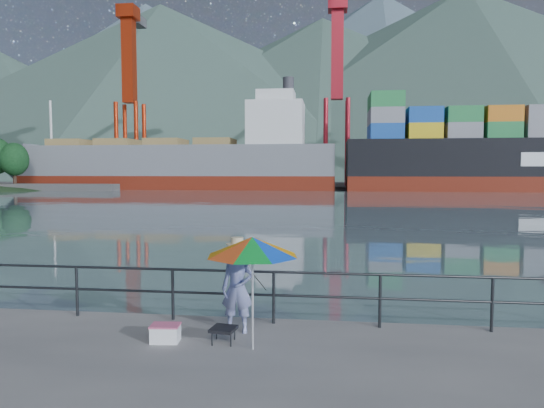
{
  "coord_description": "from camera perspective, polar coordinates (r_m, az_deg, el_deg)",
  "views": [
    {
      "loc": [
        4.07,
        -7.37,
        2.94
      ],
      "look_at": [
        2.44,
        6.0,
        2.0
      ],
      "focal_mm": 32.0,
      "sensor_mm": 36.0,
      "label": 1
    }
  ],
  "objects": [
    {
      "name": "bulk_carrier",
      "position": [
        83.18,
        -9.91,
        4.74
      ],
      "size": [
        53.31,
        9.23,
        14.5
      ],
      "color": "maroon",
      "rests_on": "ground"
    },
    {
      "name": "beach_umbrella",
      "position": [
        7.88,
        -2.32,
        -5.03
      ],
      "size": [
        1.83,
        1.83,
        1.87
      ],
      "color": "white",
      "rests_on": "ground"
    },
    {
      "name": "fishing_rod",
      "position": [
        10.13,
        -2.49,
        -12.89
      ],
      "size": [
        0.41,
        1.61,
        1.17
      ],
      "primitive_type": "cylinder",
      "rotation": [
        0.96,
        0.0,
        -0.24
      ],
      "color": "black",
      "rests_on": "ground"
    },
    {
      "name": "harbor_water",
      "position": [
        137.46,
        5.27,
        2.76
      ],
      "size": [
        500.0,
        280.0,
        0.0
      ],
      "primitive_type": "cube",
      "color": "#4D6368",
      "rests_on": "ground"
    },
    {
      "name": "guardrail",
      "position": [
        10.23,
        -16.99,
        -9.86
      ],
      "size": [
        22.0,
        0.06,
        1.03
      ],
      "color": "#2D3033",
      "rests_on": "ground"
    },
    {
      "name": "cooler_bag",
      "position": [
        8.79,
        -12.43,
        -14.71
      ],
      "size": [
        0.5,
        0.35,
        0.27
      ],
      "primitive_type": "cube",
      "rotation": [
        0.0,
        0.0,
        0.08
      ],
      "color": "white",
      "rests_on": "ground"
    },
    {
      "name": "port_cranes",
      "position": [
        96.14,
        23.66,
        11.47
      ],
      "size": [
        116.0,
        28.0,
        38.4
      ],
      "color": "red",
      "rests_on": "ground"
    },
    {
      "name": "container_stacks",
      "position": [
        105.23,
        22.77,
        3.48
      ],
      "size": [
        58.0,
        8.4,
        7.8
      ],
      "color": "orange",
      "rests_on": "ground"
    },
    {
      "name": "far_dock",
      "position": [
        100.58,
        10.35,
        2.26
      ],
      "size": [
        200.0,
        40.0,
        0.4
      ],
      "primitive_type": "cube",
      "color": "#514F4C",
      "rests_on": "ground"
    },
    {
      "name": "folding_stool",
      "position": [
        8.59,
        -5.72,
        -15.04
      ],
      "size": [
        0.46,
        0.46,
        0.27
      ],
      "color": "black",
      "rests_on": "ground"
    },
    {
      "name": "mountains",
      "position": [
        220.33,
        16.34,
        12.35
      ],
      "size": [
        600.0,
        332.8,
        80.0
      ],
      "color": "#385147",
      "rests_on": "ground"
    },
    {
      "name": "fisherman",
      "position": [
        8.93,
        -4.09,
        -9.92
      ],
      "size": [
        0.6,
        0.41,
        1.59
      ],
      "primitive_type": "imported",
      "rotation": [
        0.0,
        0.0,
        0.05
      ],
      "color": "#313D8A",
      "rests_on": "ground"
    }
  ]
}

